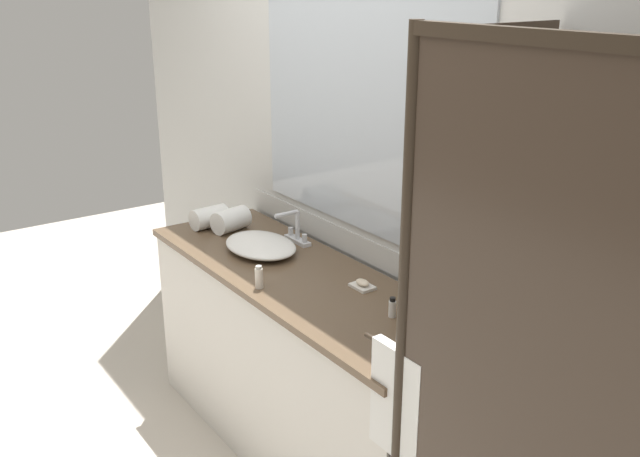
# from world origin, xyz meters

# --- Properties ---
(ground_plane) EXTENTS (8.00, 8.00, 0.00)m
(ground_plane) POSITION_xyz_m (0.00, 0.00, 0.00)
(ground_plane) COLOR beige
(wall_back_with_mirror) EXTENTS (4.40, 0.06, 2.60)m
(wall_back_with_mirror) POSITION_xyz_m (0.00, 0.34, 1.31)
(wall_back_with_mirror) COLOR silver
(wall_back_with_mirror) RESTS_ON ground_plane
(vanity_cabinet) EXTENTS (1.80, 0.58, 0.90)m
(vanity_cabinet) POSITION_xyz_m (0.00, 0.01, 0.45)
(vanity_cabinet) COLOR silver
(vanity_cabinet) RESTS_ON ground_plane
(shower_enclosure) EXTENTS (1.20, 0.59, 2.00)m
(shower_enclosure) POSITION_xyz_m (1.27, -0.19, 1.02)
(shower_enclosure) COLOR #2D2319
(shower_enclosure) RESTS_ON ground_plane
(sink_basin) EXTENTS (0.40, 0.29, 0.06)m
(sink_basin) POSITION_xyz_m (-0.32, -0.00, 0.93)
(sink_basin) COLOR white
(sink_basin) RESTS_ON vanity_cabinet
(faucet) EXTENTS (0.17, 0.15, 0.16)m
(faucet) POSITION_xyz_m (-0.32, 0.20, 0.96)
(faucet) COLOR silver
(faucet) RESTS_ON vanity_cabinet
(soap_dish) EXTENTS (0.10, 0.07, 0.04)m
(soap_dish) POSITION_xyz_m (0.27, 0.13, 0.91)
(soap_dish) COLOR silver
(soap_dish) RESTS_ON vanity_cabinet
(amenity_bottle_conditioner) EXTENTS (0.03, 0.03, 0.08)m
(amenity_bottle_conditioner) POSITION_xyz_m (0.54, 0.06, 0.94)
(amenity_bottle_conditioner) COLOR white
(amenity_bottle_conditioner) RESTS_ON vanity_cabinet
(amenity_bottle_body_wash) EXTENTS (0.03, 0.03, 0.08)m
(amenity_bottle_body_wash) POSITION_xyz_m (0.53, 0.11, 0.94)
(amenity_bottle_body_wash) COLOR white
(amenity_bottle_body_wash) RESTS_ON vanity_cabinet
(amenity_bottle_shampoo) EXTENTS (0.03, 0.03, 0.10)m
(amenity_bottle_shampoo) POSITION_xyz_m (0.02, -0.22, 0.95)
(amenity_bottle_shampoo) COLOR silver
(amenity_bottle_shampoo) RESTS_ON vanity_cabinet
(rolled_towel_near_edge) EXTENTS (0.12, 0.19, 0.11)m
(rolled_towel_near_edge) POSITION_xyz_m (-0.76, -0.04, 0.95)
(rolled_towel_near_edge) COLOR white
(rolled_towel_near_edge) RESTS_ON vanity_cabinet
(rolled_towel_middle) EXTENTS (0.15, 0.20, 0.11)m
(rolled_towel_middle) POSITION_xyz_m (-0.65, 0.02, 0.96)
(rolled_towel_middle) COLOR white
(rolled_towel_middle) RESTS_ON vanity_cabinet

